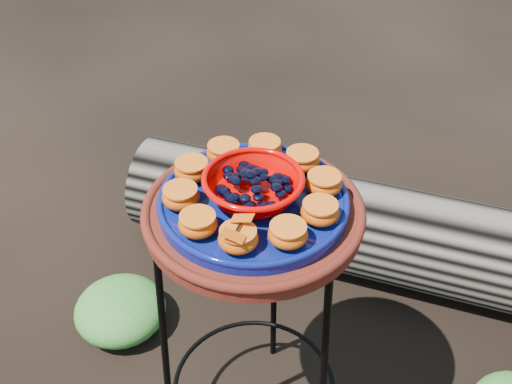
% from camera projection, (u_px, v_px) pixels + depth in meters
% --- Properties ---
extents(plant_stand, '(0.44, 0.44, 0.70)m').
position_uv_depth(plant_stand, '(254.00, 334.00, 1.49)').
color(plant_stand, black).
rests_on(plant_stand, ground).
extents(terracotta_saucer, '(0.43, 0.43, 0.03)m').
position_uv_depth(terracotta_saucer, '(253.00, 215.00, 1.26)').
color(terracotta_saucer, '#4B1611').
rests_on(terracotta_saucer, plant_stand).
extents(cobalt_plate, '(0.37, 0.37, 0.02)m').
position_uv_depth(cobalt_plate, '(253.00, 203.00, 1.24)').
color(cobalt_plate, navy).
rests_on(cobalt_plate, terracotta_saucer).
extents(red_bowl, '(0.18, 0.18, 0.05)m').
position_uv_depth(red_bowl, '(253.00, 188.00, 1.21)').
color(red_bowl, '#D20200').
rests_on(red_bowl, cobalt_plate).
extents(glass_gems, '(0.14, 0.14, 0.02)m').
position_uv_depth(glass_gems, '(253.00, 172.00, 1.19)').
color(glass_gems, black).
rests_on(glass_gems, red_bowl).
extents(orange_half_0, '(0.07, 0.07, 0.04)m').
position_uv_depth(orange_half_0, '(238.00, 239.00, 1.11)').
color(orange_half_0, '#A83000').
rests_on(orange_half_0, cobalt_plate).
extents(orange_half_1, '(0.07, 0.07, 0.04)m').
position_uv_depth(orange_half_1, '(288.00, 234.00, 1.12)').
color(orange_half_1, '#A83000').
rests_on(orange_half_1, cobalt_plate).
extents(orange_half_2, '(0.07, 0.07, 0.04)m').
position_uv_depth(orange_half_2, '(320.00, 212.00, 1.17)').
color(orange_half_2, '#A83000').
rests_on(orange_half_2, cobalt_plate).
extents(orange_half_3, '(0.07, 0.07, 0.04)m').
position_uv_depth(orange_half_3, '(324.00, 184.00, 1.23)').
color(orange_half_3, '#A83000').
rests_on(orange_half_3, cobalt_plate).
extents(orange_half_4, '(0.07, 0.07, 0.04)m').
position_uv_depth(orange_half_4, '(302.00, 160.00, 1.29)').
color(orange_half_4, '#A83000').
rests_on(orange_half_4, cobalt_plate).
extents(orange_half_5, '(0.07, 0.07, 0.04)m').
position_uv_depth(orange_half_5, '(265.00, 149.00, 1.32)').
color(orange_half_5, '#A83000').
rests_on(orange_half_5, cobalt_plate).
extents(orange_half_6, '(0.07, 0.07, 0.04)m').
position_uv_depth(orange_half_6, '(224.00, 153.00, 1.31)').
color(orange_half_6, '#A83000').
rests_on(orange_half_6, cobalt_plate).
extents(orange_half_7, '(0.07, 0.07, 0.04)m').
position_uv_depth(orange_half_7, '(192.00, 170.00, 1.27)').
color(orange_half_7, '#A83000').
rests_on(orange_half_7, cobalt_plate).
extents(orange_half_8, '(0.07, 0.07, 0.04)m').
position_uv_depth(orange_half_8, '(181.00, 197.00, 1.20)').
color(orange_half_8, '#A83000').
rests_on(orange_half_8, cobalt_plate).
extents(orange_half_9, '(0.07, 0.07, 0.04)m').
position_uv_depth(orange_half_9, '(198.00, 224.00, 1.14)').
color(orange_half_9, '#A83000').
rests_on(orange_half_9, cobalt_plate).
extents(butterfly, '(0.09, 0.06, 0.01)m').
position_uv_depth(butterfly, '(238.00, 227.00, 1.10)').
color(butterfly, '#C64B0A').
rests_on(butterfly, orange_half_0).
extents(driftwood_log, '(1.69, 0.57, 0.31)m').
position_uv_depth(driftwood_log, '(381.00, 232.00, 2.05)').
color(driftwood_log, black).
rests_on(driftwood_log, ground).
extents(foliage_left, '(0.27, 0.27, 0.14)m').
position_uv_depth(foliage_left, '(120.00, 309.00, 1.91)').
color(foliage_left, '#296727').
rests_on(foliage_left, ground).
extents(foliage_back, '(0.33, 0.33, 0.16)m').
position_uv_depth(foliage_back, '(246.00, 230.00, 2.16)').
color(foliage_back, '#296727').
rests_on(foliage_back, ground).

